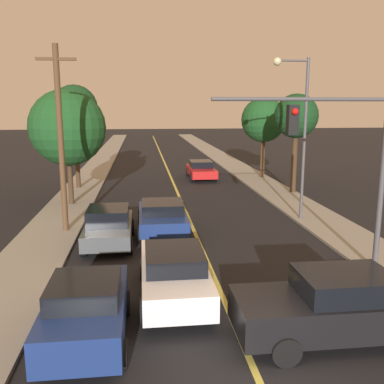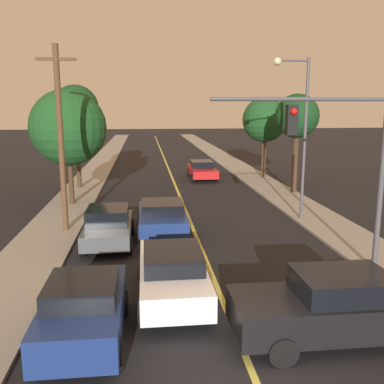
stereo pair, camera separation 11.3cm
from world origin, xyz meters
name	(u,v)px [view 1 (the left image)]	position (x,y,z in m)	size (l,w,h in m)	color
road_surface	(164,161)	(0.00, 36.00, 0.01)	(9.90, 80.00, 0.01)	black
sidewalk_left	(102,161)	(-6.20, 36.00, 0.06)	(2.50, 80.00, 0.12)	gray
sidewalk_right	(224,159)	(6.20, 36.00, 0.06)	(2.50, 80.00, 0.12)	gray
car_near_lane_front	(174,272)	(-1.39, 4.10, 0.79)	(1.93, 4.56, 1.50)	white
car_near_lane_second	(162,216)	(-1.39, 10.74, 0.73)	(2.10, 4.20, 1.38)	navy
car_outer_lane_front	(86,309)	(-3.57, 2.10, 0.80)	(1.90, 3.84, 1.55)	navy
car_outer_lane_second	(109,226)	(-3.57, 9.22, 0.77)	(1.90, 4.06, 1.53)	#474C51
car_far_oncoming	(201,170)	(2.23, 24.53, 0.70)	(1.96, 4.51, 1.35)	red
car_crossing_right	(337,306)	(2.19, 1.46, 0.84)	(4.71, 1.94, 1.66)	black
traffic_signal_mast	(343,149)	(3.97, 5.33, 4.07)	(5.60, 0.42, 5.72)	#47474C
streetlamp_right	(298,119)	(4.93, 11.91, 4.84)	(1.69, 0.36, 7.42)	#47474C
utility_pole_left	(60,137)	(-5.55, 11.13, 4.15)	(1.60, 0.24, 7.74)	#513823
tree_left_near	(75,109)	(-6.42, 21.36, 5.26)	(2.94, 2.94, 6.65)	#3D2B1C
tree_left_far	(67,128)	(-6.12, 16.40, 4.27)	(4.07, 4.07, 6.20)	#3D2B1C
tree_right_near	(296,117)	(7.18, 18.19, 4.76)	(2.68, 2.68, 6.04)	#3D2B1C
tree_right_far	(264,120)	(6.87, 24.10, 4.40)	(3.32, 3.32, 5.97)	#4C3823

